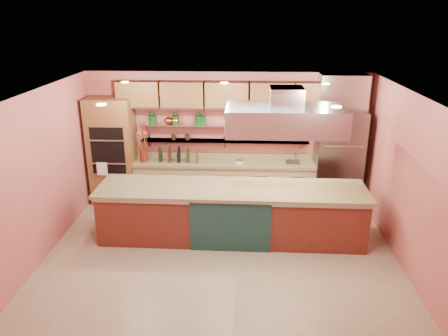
# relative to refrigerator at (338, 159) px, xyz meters

# --- Properties ---
(floor) EXTENTS (6.00, 5.00, 0.02)m
(floor) POSITION_rel_refrigerator_xyz_m (-2.35, -2.14, -1.06)
(floor) COLOR tan
(floor) RESTS_ON ground
(ceiling) EXTENTS (6.00, 5.00, 0.02)m
(ceiling) POSITION_rel_refrigerator_xyz_m (-2.35, -2.14, 1.75)
(ceiling) COLOR black
(ceiling) RESTS_ON wall_back
(wall_back) EXTENTS (6.00, 0.04, 2.80)m
(wall_back) POSITION_rel_refrigerator_xyz_m (-2.35, 0.36, 0.35)
(wall_back) COLOR #C5605D
(wall_back) RESTS_ON floor
(wall_front) EXTENTS (6.00, 0.04, 2.80)m
(wall_front) POSITION_rel_refrigerator_xyz_m (-2.35, -4.64, 0.35)
(wall_front) COLOR #C5605D
(wall_front) RESTS_ON floor
(wall_left) EXTENTS (0.04, 5.00, 2.80)m
(wall_left) POSITION_rel_refrigerator_xyz_m (-5.35, -2.14, 0.35)
(wall_left) COLOR #C5605D
(wall_left) RESTS_ON floor
(wall_right) EXTENTS (0.04, 5.00, 2.80)m
(wall_right) POSITION_rel_refrigerator_xyz_m (0.65, -2.14, 0.35)
(wall_right) COLOR #C5605D
(wall_right) RESTS_ON floor
(oven_stack) EXTENTS (0.95, 0.64, 2.30)m
(oven_stack) POSITION_rel_refrigerator_xyz_m (-4.80, 0.04, 0.10)
(oven_stack) COLOR brown
(oven_stack) RESTS_ON floor
(refrigerator) EXTENTS (0.95, 0.72, 2.10)m
(refrigerator) POSITION_rel_refrigerator_xyz_m (0.00, 0.00, 0.00)
(refrigerator) COLOR slate
(refrigerator) RESTS_ON floor
(back_counter) EXTENTS (3.84, 0.64, 0.93)m
(back_counter) POSITION_rel_refrigerator_xyz_m (-2.40, 0.06, -0.58)
(back_counter) COLOR tan
(back_counter) RESTS_ON floor
(wall_shelf_lower) EXTENTS (3.60, 0.26, 0.03)m
(wall_shelf_lower) POSITION_rel_refrigerator_xyz_m (-2.40, 0.23, 0.30)
(wall_shelf_lower) COLOR #B5B9BD
(wall_shelf_lower) RESTS_ON wall_back
(wall_shelf_upper) EXTENTS (3.60, 0.26, 0.03)m
(wall_shelf_upper) POSITION_rel_refrigerator_xyz_m (-2.40, 0.23, 0.65)
(wall_shelf_upper) COLOR #B5B9BD
(wall_shelf_upper) RESTS_ON wall_back
(upper_cabinets) EXTENTS (4.60, 0.36, 0.55)m
(upper_cabinets) POSITION_rel_refrigerator_xyz_m (-2.35, 0.18, 1.30)
(upper_cabinets) COLOR brown
(upper_cabinets) RESTS_ON wall_back
(range_hood) EXTENTS (2.00, 1.00, 0.45)m
(range_hood) POSITION_rel_refrigerator_xyz_m (-1.29, -1.54, 1.20)
(range_hood) COLOR #B5B9BD
(range_hood) RESTS_ON ceiling
(ceiling_downlights) EXTENTS (4.00, 2.80, 0.02)m
(ceiling_downlights) POSITION_rel_refrigerator_xyz_m (-2.35, -1.94, 1.72)
(ceiling_downlights) COLOR #FFE5A5
(ceiling_downlights) RESTS_ON ceiling
(island) EXTENTS (4.76, 1.09, 0.99)m
(island) POSITION_rel_refrigerator_xyz_m (-2.19, -1.54, -0.55)
(island) COLOR maroon
(island) RESTS_ON floor
(flower_vase) EXTENTS (0.17, 0.17, 0.29)m
(flower_vase) POSITION_rel_refrigerator_xyz_m (-4.13, 0.01, 0.02)
(flower_vase) COLOR maroon
(flower_vase) RESTS_ON back_counter
(oil_bottle_cluster) EXTENTS (0.92, 0.27, 0.30)m
(oil_bottle_cluster) POSITION_rel_refrigerator_xyz_m (-3.37, 0.01, 0.03)
(oil_bottle_cluster) COLOR black
(oil_bottle_cluster) RESTS_ON back_counter
(kitchen_scale) EXTENTS (0.15, 0.12, 0.08)m
(kitchen_scale) POSITION_rel_refrigerator_xyz_m (-2.07, 0.01, -0.08)
(kitchen_scale) COLOR white
(kitchen_scale) RESTS_ON back_counter
(bar_faucet) EXTENTS (0.04, 0.04, 0.23)m
(bar_faucet) POSITION_rel_refrigerator_xyz_m (-0.88, 0.11, -0.00)
(bar_faucet) COLOR silver
(bar_faucet) RESTS_ON back_counter
(copper_kettle) EXTENTS (0.20, 0.20, 0.15)m
(copper_kettle) POSITION_rel_refrigerator_xyz_m (-3.60, 0.23, 0.74)
(copper_kettle) COLOR orange
(copper_kettle) RESTS_ON wall_shelf_upper
(green_canister) EXTENTS (0.18, 0.18, 0.17)m
(green_canister) POSITION_rel_refrigerator_xyz_m (-2.87, 0.23, 0.75)
(green_canister) COLOR #0D4013
(green_canister) RESTS_ON wall_shelf_upper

